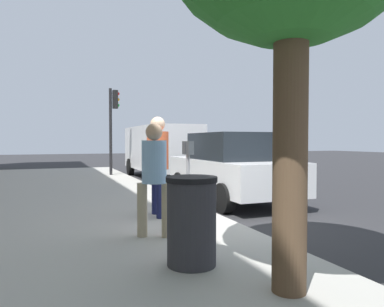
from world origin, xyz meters
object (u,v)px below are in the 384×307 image
Objects in this scene: parked_van_far at (161,148)px; pedestrian_at_meter at (158,157)px; parked_sedan_near at (231,167)px; traffic_signal at (113,117)px; pedestrian_bystander at (154,171)px; parking_meter at (188,161)px; trash_bin at (192,221)px.

pedestrian_at_meter is at bearing 163.01° from parked_van_far.
parked_sedan_near is 1.22× the size of traffic_signal.
parking_meter is at bearing -11.15° from pedestrian_bystander.
traffic_signal is at bearing -4.93° from trash_bin.
parking_meter is 0.84× the size of pedestrian_bystander.
pedestrian_at_meter is at bearing 176.09° from traffic_signal.
parked_van_far reaches higher than pedestrian_bystander.
parked_van_far is (6.35, -0.00, 0.36)m from parked_sedan_near.
traffic_signal is (0.58, 1.89, 1.32)m from parked_van_far.
parked_van_far is 5.16× the size of trash_bin.
trash_bin is (-1.33, -0.07, -0.46)m from pedestrian_bystander.
pedestrian_at_meter is at bearing 125.65° from parked_sedan_near.
trash_bin is (-2.72, 0.39, -0.61)m from pedestrian_at_meter.
pedestrian_at_meter is 0.36× the size of parked_van_far.
pedestrian_bystander is (-1.42, 1.08, -0.05)m from parking_meter.
parking_meter is 0.76× the size of pedestrian_at_meter.
traffic_signal reaches higher than trash_bin.
parking_meter is 1.40× the size of trash_bin.
traffic_signal is at bearing 15.26° from parked_sedan_near.
pedestrian_bystander is at bearing 142.89° from parking_meter.
traffic_signal is at bearing 0.15° from parking_meter.
trash_bin is at bearing -94.78° from pedestrian_at_meter.
pedestrian_bystander is at bearing 174.05° from traffic_signal.
parked_van_far is at bearing 76.42° from pedestrian_at_meter.
pedestrian_bystander is 0.38× the size of parked_sedan_near.
pedestrian_at_meter is 8.84m from traffic_signal.
parked_van_far is at bearing -0.00° from parked_sedan_near.
parking_meter is at bearing 6.19° from pedestrian_at_meter.
parking_meter is 0.27× the size of parked_van_far.
pedestrian_at_meter reaches higher than pedestrian_bystander.
parked_sedan_near is 6.37m from parked_van_far.
parked_sedan_near is 5.35m from trash_bin.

